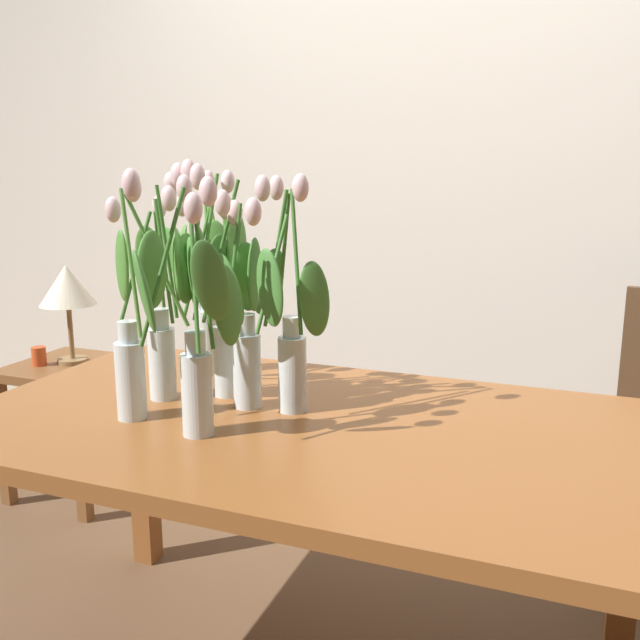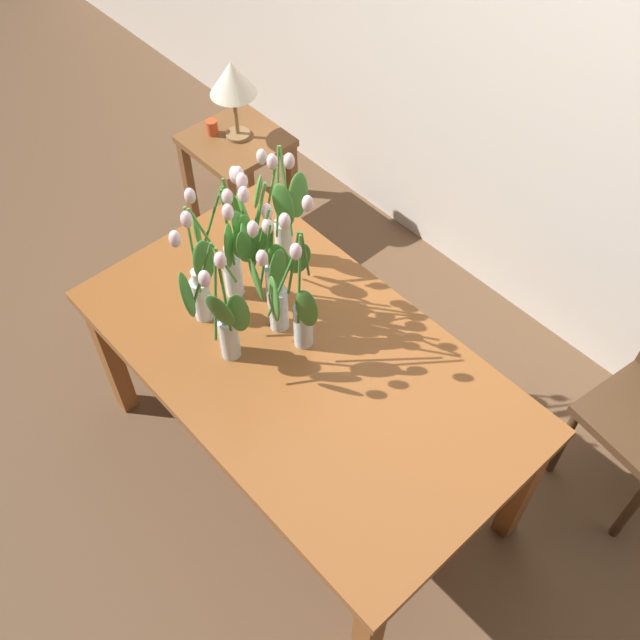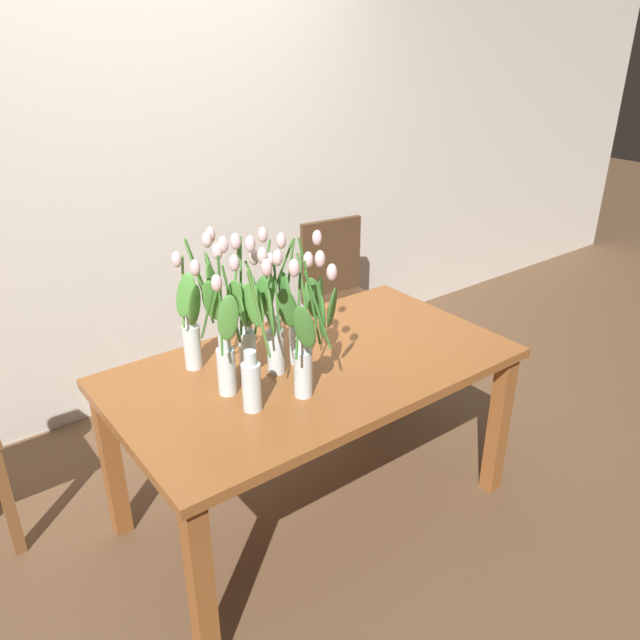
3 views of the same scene
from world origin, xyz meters
The scene contains 12 objects.
room_wall_rear centered at (0.00, 1.38, 1.35)m, with size 9.00×0.10×2.70m, color silver.
dining_table centered at (0.00, 0.00, 0.65)m, with size 1.60×0.90×0.74m.
tulip_vase_0 centered at (-0.18, 0.02, 0.95)m, with size 0.18×0.16×0.58m.
tulip_vase_1 centered at (-0.16, -0.19, 0.95)m, with size 0.23×0.16×0.57m.
tulip_vase_2 centered at (-0.34, -0.12, 0.93)m, with size 0.17×0.19×0.56m.
tulip_vase_3 centered at (-0.06, 0.03, 0.97)m, with size 0.26×0.26×0.56m.
tulip_vase_4 centered at (-0.25, 0.07, 0.96)m, with size 0.24×0.16×0.59m.
tulip_vase_5 centered at (-0.39, 0.02, 0.98)m, with size 0.21×0.25×0.56m.
tulip_vase_6 centered at (-0.38, 0.24, 0.96)m, with size 0.22×0.15×0.57m.
side_table centered at (-1.31, 0.72, 0.43)m, with size 0.44×0.44×0.55m.
table_lamp centered at (-1.32, 0.74, 0.86)m, with size 0.22×0.22×0.40m.
pillar_candle centered at (-1.41, 0.66, 0.59)m, with size 0.06×0.06×0.07m, color #CC4C23.
Camera 1 is at (0.58, -1.37, 1.29)m, focal length 38.20 mm.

